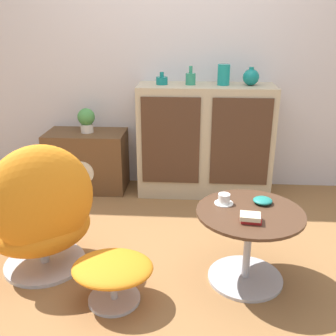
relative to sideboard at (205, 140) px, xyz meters
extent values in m
plane|color=olive|center=(-0.25, -1.19, -0.50)|extent=(12.00, 12.00, 0.00)
cube|color=silver|center=(-0.25, 0.24, 0.80)|extent=(6.40, 0.06, 2.60)
cube|color=tan|center=(0.00, 0.00, 0.00)|extent=(1.18, 0.41, 0.99)
cube|color=#472D1E|center=(-0.30, -0.21, 0.05)|extent=(0.50, 0.01, 0.75)
cube|color=#472D1E|center=(0.30, -0.21, 0.05)|extent=(0.50, 0.01, 0.75)
cube|color=brown|center=(-1.09, 0.01, -0.22)|extent=(0.72, 0.41, 0.55)
cylinder|color=beige|center=(-1.09, -0.20, -0.27)|extent=(0.22, 0.01, 0.22)
cylinder|color=#B7B7BC|center=(-1.06, -1.27, -0.49)|extent=(0.52, 0.52, 0.02)
cylinder|color=#B7B7BC|center=(-1.06, -1.27, -0.42)|extent=(0.06, 0.06, 0.11)
ellipsoid|color=orange|center=(-1.06, -1.27, -0.22)|extent=(0.83, 0.80, 0.30)
ellipsoid|color=orange|center=(-0.99, -1.36, 0.03)|extent=(0.74, 0.69, 0.67)
cylinder|color=#B7B7BC|center=(-0.53, -1.59, -0.49)|extent=(0.30, 0.30, 0.02)
cylinder|color=#B7B7BC|center=(-0.53, -1.59, -0.40)|extent=(0.04, 0.04, 0.15)
ellipsoid|color=orange|center=(-0.53, -1.59, -0.28)|extent=(0.46, 0.39, 0.09)
cylinder|color=#B7B7BC|center=(0.24, -1.34, -0.49)|extent=(0.46, 0.46, 0.02)
cylinder|color=#B7B7BC|center=(0.24, -1.34, -0.26)|extent=(0.04, 0.04, 0.43)
cylinder|color=#472D1E|center=(0.24, -1.34, -0.04)|extent=(0.63, 0.63, 0.02)
cylinder|color=#147A75|center=(-0.38, 0.00, 0.53)|extent=(0.10, 0.10, 0.07)
cylinder|color=#147A75|center=(-0.38, 0.00, 0.58)|extent=(0.04, 0.04, 0.04)
cylinder|color=#2D8E6B|center=(-0.14, 0.00, 0.54)|extent=(0.09, 0.09, 0.10)
cylinder|color=#2D8E6B|center=(-0.14, 0.00, 0.62)|extent=(0.03, 0.03, 0.06)
cylinder|color=teal|center=(0.14, 0.00, 0.58)|extent=(0.10, 0.10, 0.17)
ellipsoid|color=#147A75|center=(0.37, 0.00, 0.56)|extent=(0.14, 0.14, 0.14)
cylinder|color=#147A75|center=(0.37, 0.00, 0.64)|extent=(0.04, 0.04, 0.02)
cylinder|color=silver|center=(-1.07, 0.01, 0.09)|extent=(0.11, 0.11, 0.08)
sphere|color=#478E47|center=(-1.07, 0.01, 0.20)|extent=(0.16, 0.16, 0.16)
cylinder|color=white|center=(0.09, -1.24, -0.02)|extent=(0.11, 0.11, 0.01)
cylinder|color=white|center=(0.09, -1.24, 0.01)|extent=(0.07, 0.07, 0.06)
cube|color=red|center=(0.23, -1.46, -0.02)|extent=(0.12, 0.10, 0.02)
cube|color=beige|center=(0.22, -1.47, 0.01)|extent=(0.12, 0.10, 0.03)
ellipsoid|color=#1E7A70|center=(0.33, -1.22, -0.01)|extent=(0.12, 0.12, 0.04)
camera|label=1|loc=(-0.10, -3.41, 1.01)|focal=42.00mm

